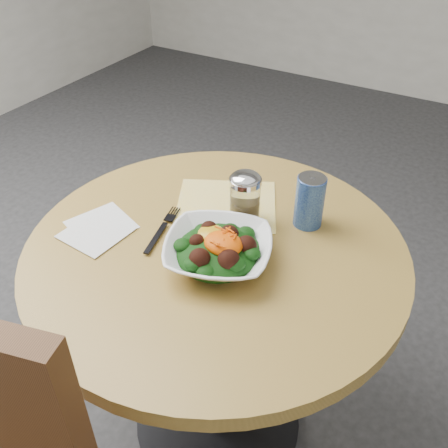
% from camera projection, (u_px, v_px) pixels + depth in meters
% --- Properties ---
extents(ground, '(6.00, 6.00, 0.00)m').
position_uv_depth(ground, '(218.00, 422.00, 1.63)').
color(ground, '#29292B').
rests_on(ground, ground).
extents(table, '(0.90, 0.90, 0.75)m').
position_uv_depth(table, '(216.00, 303.00, 1.29)').
color(table, black).
rests_on(table, ground).
extents(cloth_napkin, '(0.33, 0.32, 0.00)m').
position_uv_depth(cloth_napkin, '(226.00, 205.00, 1.30)').
color(cloth_napkin, yellow).
rests_on(cloth_napkin, table).
extents(paper_napkins, '(0.18, 0.20, 0.00)m').
position_uv_depth(paper_napkins, '(99.00, 229.00, 1.22)').
color(paper_napkins, silver).
rests_on(paper_napkins, table).
extents(salad_bowl, '(0.31, 0.31, 0.09)m').
position_uv_depth(salad_bowl, '(218.00, 250.00, 1.11)').
color(salad_bowl, white).
rests_on(salad_bowl, table).
extents(fork, '(0.06, 0.19, 0.00)m').
position_uv_depth(fork, '(163.00, 228.00, 1.21)').
color(fork, black).
rests_on(fork, table).
extents(spice_shaker, '(0.08, 0.08, 0.14)m').
position_uv_depth(spice_shaker, '(245.00, 199.00, 1.20)').
color(spice_shaker, silver).
rests_on(spice_shaker, table).
extents(beverage_can, '(0.07, 0.07, 0.14)m').
position_uv_depth(beverage_can, '(310.00, 201.00, 1.20)').
color(beverage_can, navy).
rests_on(beverage_can, table).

